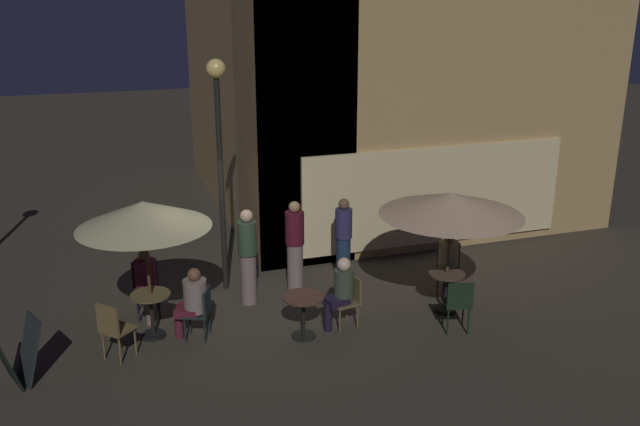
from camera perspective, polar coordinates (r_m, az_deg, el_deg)
The scene contains 22 objects.
ground_plane at distance 12.17m, azimuth -6.96°, elevation -8.13°, with size 60.00×60.00×0.00m, color #39342A.
cafe_building at distance 16.02m, azimuth 1.58°, elevation 15.94°, with size 8.54×8.93×9.54m.
street_lamp_near_corner at distance 12.13m, azimuth -8.52°, elevation 7.00°, with size 0.34×0.34×4.28m.
menu_sandwich_board at distance 10.68m, azimuth -24.21°, elevation -10.71°, with size 0.82×0.76×0.95m.
cafe_table_0 at distance 11.33m, azimuth -14.00°, elevation -7.74°, with size 0.64×0.64×0.76m.
cafe_table_1 at distance 12.06m, azimuth 10.58°, elevation -6.02°, with size 0.63×0.63×0.72m.
cafe_table_2 at distance 11.00m, azimuth -1.40°, elevation -8.03°, with size 0.68×0.68×0.72m.
patio_umbrella_0 at distance 10.76m, azimuth -14.63°, elevation -0.17°, with size 2.08×2.08×2.31m.
patio_umbrella_1 at distance 11.55m, azimuth 10.99°, elevation 0.72°, with size 2.44×2.44×2.16m.
cafe_chair_0 at distance 12.09m, azimuth -14.44°, elevation -5.74°, with size 0.44×0.44×0.96m.
cafe_chair_1 at distance 10.77m, azimuth -17.01°, elevation -9.11°, with size 0.58×0.58×0.94m.
cafe_chair_2 at distance 11.11m, azimuth -9.95°, elevation -7.98°, with size 0.52×0.52×0.86m.
cafe_chair_3 at distance 11.33m, azimuth 11.55°, elevation -7.28°, with size 0.52×0.52×0.93m.
cafe_chair_4 at distance 12.83m, azimuth 10.72°, elevation -4.21°, with size 0.57×0.57×0.93m.
cafe_chair_5 at distance 11.37m, azimuth 2.40°, elevation -7.04°, with size 0.50×0.50×0.87m.
patron_seated_0 at distance 11.91m, azimuth -14.42°, elevation -5.50°, with size 0.37×0.55×1.23m.
patron_seated_1 at distance 11.06m, azimuth -10.68°, elevation -7.11°, with size 0.56×0.49×1.22m.
patron_seated_2 at distance 12.64m, azimuth 10.74°, elevation -3.82°, with size 0.50×0.55×1.23m.
patron_seated_3 at distance 11.23m, azimuth 1.77°, elevation -6.38°, with size 0.53×0.39×1.23m.
patron_standing_4 at distance 12.52m, azimuth -2.12°, elevation -2.83°, with size 0.35×0.35×1.75m.
patron_standing_5 at distance 13.03m, azimuth 1.99°, elevation -2.23°, with size 0.33×0.33×1.65m.
patron_standing_6 at distance 12.08m, azimuth -6.09°, elevation -3.65°, with size 0.34×0.34×1.76m.
Camera 1 is at (-2.08, -10.75, 5.32)m, focal length 38.03 mm.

